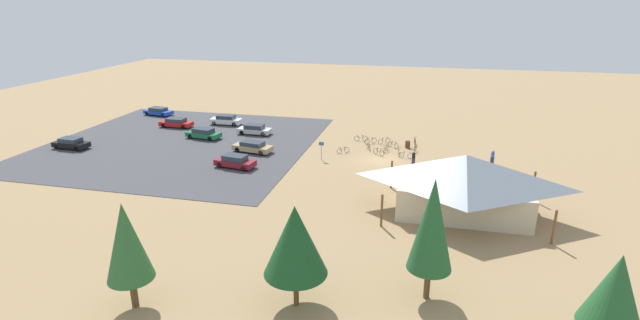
# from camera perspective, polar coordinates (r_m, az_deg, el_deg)

# --- Properties ---
(ground) EXTENTS (160.00, 160.00, 0.00)m
(ground) POSITION_cam_1_polar(r_m,az_deg,el_deg) (55.25, 7.34, -0.07)
(ground) COLOR #9E7F56
(ground) RESTS_ON ground
(parking_lot_asphalt) EXTENTS (32.85, 32.92, 0.05)m
(parking_lot_asphalt) POSITION_cam_1_polar(r_m,az_deg,el_deg) (63.99, -16.18, 1.98)
(parking_lot_asphalt) COLOR #424247
(parking_lot_asphalt) RESTS_ON ground
(bike_pavilion) EXTENTS (13.28, 8.87, 5.27)m
(bike_pavilion) POSITION_cam_1_polar(r_m,az_deg,el_deg) (42.51, 16.79, -2.36)
(bike_pavilion) COLOR beige
(bike_pavilion) RESTS_ON ground
(trash_bin) EXTENTS (0.60, 0.60, 0.90)m
(trash_bin) POSITION_cam_1_polar(r_m,az_deg,el_deg) (60.34, 10.41, 1.85)
(trash_bin) COLOR brown
(trash_bin) RESTS_ON ground
(lot_sign) EXTENTS (0.56, 0.08, 2.20)m
(lot_sign) POSITION_cam_1_polar(r_m,az_deg,el_deg) (54.74, 0.16, 1.46)
(lot_sign) COLOR #99999E
(lot_sign) RESTS_ON ground
(pine_mideast) EXTENTS (3.01, 3.01, 6.17)m
(pine_mideast) POSITION_cam_1_polar(r_m,az_deg,el_deg) (28.16, 31.75, -13.20)
(pine_mideast) COLOR brown
(pine_mideast) RESTS_ON ground
(pine_center) EXTENTS (3.82, 3.82, 6.57)m
(pine_center) POSITION_cam_1_polar(r_m,az_deg,el_deg) (28.14, -2.98, -9.54)
(pine_center) COLOR brown
(pine_center) RESTS_ON ground
(pine_midwest) EXTENTS (2.75, 2.75, 6.81)m
(pine_midwest) POSITION_cam_1_polar(r_m,az_deg,el_deg) (30.14, -22.07, -9.04)
(pine_midwest) COLOR brown
(pine_midwest) RESTS_ON ground
(pine_west) EXTENTS (2.73, 2.73, 7.95)m
(pine_west) POSITION_cam_1_polar(r_m,az_deg,el_deg) (29.23, 13.21, -7.55)
(pine_west) COLOR brown
(pine_west) RESTS_ON ground
(bicycle_white_by_bin) EXTENTS (1.68, 0.48, 0.80)m
(bicycle_white_by_bin) POSITION_cam_1_polar(r_m,az_deg,el_deg) (56.40, 10.20, 0.55)
(bicycle_white_by_bin) COLOR black
(bicycle_white_by_bin) RESTS_ON ground
(bicycle_black_front_row) EXTENTS (0.48, 1.66, 0.82)m
(bicycle_black_front_row) POSITION_cam_1_polar(r_m,az_deg,el_deg) (58.91, 11.26, 1.30)
(bicycle_black_front_row) COLOR black
(bicycle_black_front_row) RESTS_ON ground
(bicycle_blue_yard_right) EXTENTS (1.73, 0.48, 0.80)m
(bicycle_blue_yard_right) POSITION_cam_1_polar(r_m,az_deg,el_deg) (62.43, 4.89, 2.59)
(bicycle_blue_yard_right) COLOR black
(bicycle_blue_yard_right) RESTS_ON ground
(bicycle_orange_mid_cluster) EXTENTS (0.52, 1.68, 0.79)m
(bicycle_orange_mid_cluster) POSITION_cam_1_polar(r_m,az_deg,el_deg) (58.45, 7.88, 1.33)
(bicycle_orange_mid_cluster) COLOR black
(bicycle_orange_mid_cluster) RESTS_ON ground
(bicycle_silver_near_sign) EXTENTS (1.42, 1.01, 0.89)m
(bicycle_silver_near_sign) POSITION_cam_1_polar(r_m,az_deg,el_deg) (61.33, 6.05, 2.27)
(bicycle_silver_near_sign) COLOR black
(bicycle_silver_near_sign) RESTS_ON ground
(bicycle_yellow_edge_south) EXTENTS (1.43, 1.00, 0.84)m
(bicycle_yellow_edge_south) POSITION_cam_1_polar(r_m,az_deg,el_deg) (61.57, 7.66, 2.26)
(bicycle_yellow_edge_south) COLOR black
(bicycle_yellow_edge_south) RESTS_ON ground
(bicycle_red_lone_west) EXTENTS (0.71, 1.53, 0.81)m
(bicycle_red_lone_west) POSITION_cam_1_polar(r_m,az_deg,el_deg) (58.96, 5.81, 1.56)
(bicycle_red_lone_west) COLOR black
(bicycle_red_lone_west) RESTS_ON ground
(bicycle_teal_yard_center) EXTENTS (1.41, 0.98, 0.83)m
(bicycle_teal_yard_center) POSITION_cam_1_polar(r_m,az_deg,el_deg) (60.10, 8.71, 1.79)
(bicycle_teal_yard_center) COLOR black
(bicycle_teal_yard_center) RESTS_ON ground
(bicycle_purple_near_porch) EXTENTS (1.36, 1.03, 0.76)m
(bicycle_purple_near_porch) POSITION_cam_1_polar(r_m,az_deg,el_deg) (57.43, 2.77, 1.17)
(bicycle_purple_near_porch) COLOR black
(bicycle_purple_near_porch) RESTS_ON ground
(bicycle_green_edge_north) EXTENTS (1.41, 1.20, 0.92)m
(bicycle_green_edge_north) POSITION_cam_1_polar(r_m,az_deg,el_deg) (57.00, 7.00, 0.96)
(bicycle_green_edge_north) COLOR black
(bicycle_green_edge_north) RESTS_ON ground
(bicycle_white_back_row) EXTENTS (0.48, 1.63, 0.74)m
(bicycle_white_back_row) POSITION_cam_1_polar(r_m,az_deg,el_deg) (57.86, 9.38, 1.06)
(bicycle_white_back_row) COLOR black
(bicycle_white_back_row) RESTS_ON ground
(bicycle_black_yard_left) EXTENTS (0.48, 1.70, 0.89)m
(bicycle_black_yard_left) POSITION_cam_1_polar(r_m,az_deg,el_deg) (61.91, 11.26, 2.17)
(bicycle_black_yard_left) COLOR black
(bicycle_black_yard_left) RESTS_ON ground
(car_red_front_row) EXTENTS (4.72, 1.93, 1.31)m
(car_red_front_row) POSITION_cam_1_polar(r_m,az_deg,el_deg) (71.85, -16.77, 4.29)
(car_red_front_row) COLOR red
(car_red_front_row) RESTS_ON parking_lot_asphalt
(car_green_mid_lot) EXTENTS (4.84, 2.54, 1.37)m
(car_green_mid_lot) POSITION_cam_1_polar(r_m,az_deg,el_deg) (65.05, -13.72, 3.11)
(car_green_mid_lot) COLOR #1E6B3D
(car_green_mid_lot) RESTS_ON parking_lot_asphalt
(car_black_back_corner) EXTENTS (4.50, 2.04, 1.36)m
(car_black_back_corner) POSITION_cam_1_polar(r_m,az_deg,el_deg) (66.39, -27.56, 1.79)
(car_black_back_corner) COLOR black
(car_black_back_corner) RESTS_ON parking_lot_asphalt
(car_white_end_stall) EXTENTS (4.55, 1.75, 1.42)m
(car_white_end_stall) POSITION_cam_1_polar(r_m,az_deg,el_deg) (71.46, -11.13, 4.71)
(car_white_end_stall) COLOR white
(car_white_end_stall) RESTS_ON parking_lot_asphalt
(car_tan_near_entry) EXTENTS (5.02, 2.64, 1.32)m
(car_tan_near_entry) POSITION_cam_1_polar(r_m,az_deg,el_deg) (58.07, -8.05, 1.58)
(car_tan_near_entry) COLOR tan
(car_tan_near_entry) RESTS_ON parking_lot_asphalt
(car_blue_aisle_side) EXTENTS (4.82, 2.63, 1.24)m
(car_blue_aisle_side) POSITION_cam_1_polar(r_m,az_deg,el_deg) (80.07, -18.71, 5.52)
(car_blue_aisle_side) COLOR #1E42B2
(car_blue_aisle_side) RESTS_ON parking_lot_asphalt
(car_silver_inner_stall) EXTENTS (4.54, 1.92, 1.36)m
(car_silver_inner_stall) POSITION_cam_1_polar(r_m,az_deg,el_deg) (65.73, -7.82, 3.64)
(car_silver_inner_stall) COLOR #BCBCC1
(car_silver_inner_stall) RESTS_ON parking_lot_asphalt
(car_maroon_by_curb) EXTENTS (4.66, 2.41, 1.40)m
(car_maroon_by_curb) POSITION_cam_1_polar(r_m,az_deg,el_deg) (53.10, -10.09, -0.15)
(car_maroon_by_curb) COLOR maroon
(car_maroon_by_curb) RESTS_ON parking_lot_asphalt
(visitor_crossing_yard) EXTENTS (0.40, 0.39, 1.74)m
(visitor_crossing_yard) POSITION_cam_1_polar(r_m,az_deg,el_deg) (56.47, 19.87, 0.32)
(visitor_crossing_yard) COLOR #2D3347
(visitor_crossing_yard) RESTS_ON ground
(visitor_at_bikes) EXTENTS (0.39, 0.40, 1.71)m
(visitor_at_bikes) POSITION_cam_1_polar(r_m,az_deg,el_deg) (52.49, 15.45, -0.61)
(visitor_at_bikes) COLOR #2D3347
(visitor_at_bikes) RESTS_ON ground
(visitor_by_pavilion) EXTENTS (0.37, 0.40, 1.67)m
(visitor_by_pavilion) POSITION_cam_1_polar(r_m,az_deg,el_deg) (54.05, 11.09, 0.27)
(visitor_by_pavilion) COLOR #2D3347
(visitor_by_pavilion) RESTS_ON ground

